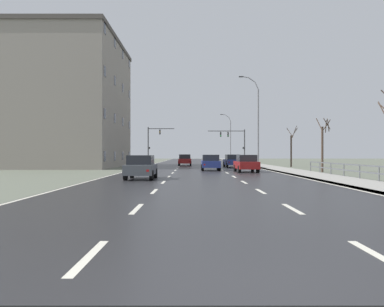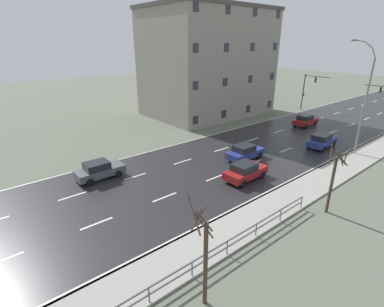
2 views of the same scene
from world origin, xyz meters
name	(u,v)px [view 2 (image 2 of 2)]	position (x,y,z in m)	size (l,w,h in m)	color
ground_plane	(306,132)	(0.00, 48.00, -0.06)	(160.00, 160.00, 0.12)	#5B6051
road_asphalt_strip	(347,117)	(0.00, 60.00, 0.01)	(14.00, 120.00, 0.03)	#232326
guardrail	(149,292)	(9.85, 17.63, 0.70)	(0.07, 25.32, 1.00)	#515459
street_lamp_midground	(364,102)	(7.45, 44.35, 5.58)	(2.52, 0.24, 11.41)	slate
traffic_signal_left	(308,87)	(-7.15, 59.67, 3.92)	(4.39, 0.36, 6.04)	#38383A
car_far_left	(305,120)	(-1.69, 50.41, 0.80)	(1.87, 4.12, 1.57)	maroon
car_near_left	(245,171)	(4.21, 30.74, 0.80)	(1.93, 4.15, 1.57)	maroon
car_far_right	(245,152)	(1.16, 34.21, 0.80)	(1.84, 4.10, 1.57)	navy
car_mid_centre	(99,170)	(-4.01, 21.12, 0.80)	(1.85, 4.11, 1.57)	#474C51
car_distant	(322,141)	(4.28, 43.62, 0.80)	(2.01, 4.19, 1.57)	navy
brick_building	(208,63)	(-16.55, 45.09, 8.04)	(13.44, 18.89, 16.07)	gray
bare_tree_near	(205,258)	(11.39, 19.58, 2.57)	(1.27, 1.22, 5.54)	#423328
bare_tree_mid	(333,181)	(11.27, 31.23, 2.45)	(1.26, 1.49, 4.94)	#423328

